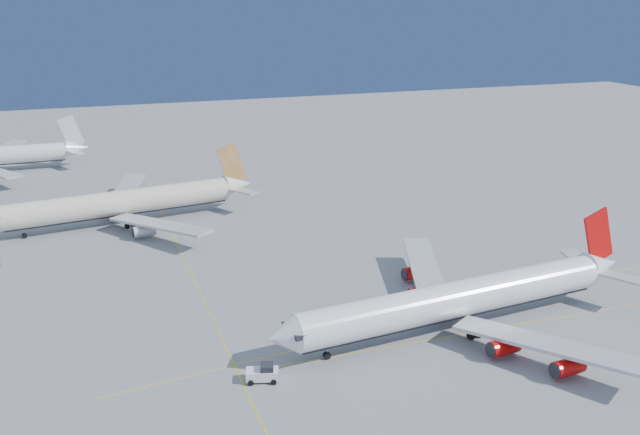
% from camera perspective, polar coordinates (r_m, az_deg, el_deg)
% --- Properties ---
extents(ground, '(500.00, 500.00, 0.00)m').
position_cam_1_polar(ground, '(129.49, 9.55, -6.32)').
color(ground, slate).
rests_on(ground, ground).
extents(taxiway_lines, '(118.86, 140.00, 0.02)m').
position_cam_1_polar(taxiway_lines, '(128.85, 2.40, -6.19)').
color(taxiway_lines, '#E0B90C').
rests_on(taxiway_lines, ground).
extents(airliner_virgin, '(67.25, 60.07, 16.59)m').
position_cam_1_polar(airliner_virgin, '(117.21, 11.36, -6.39)').
color(airliner_virgin, white).
rests_on(airliner_virgin, ground).
extents(airliner_etihad, '(63.52, 58.10, 16.61)m').
position_cam_1_polar(airliner_etihad, '(172.28, -15.26, 1.18)').
color(airliner_etihad, beige).
rests_on(airliner_etihad, ground).
extents(pushback_tug, '(4.96, 3.73, 2.54)m').
position_cam_1_polar(pushback_tug, '(102.09, -4.57, -12.30)').
color(pushback_tug, white).
rests_on(pushback_tug, ground).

